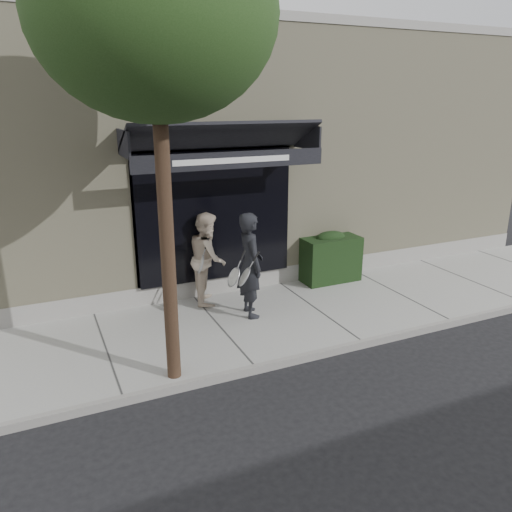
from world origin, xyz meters
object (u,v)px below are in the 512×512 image
pedestrian_front (250,265)px  hedge (330,257)px  street_tree (154,16)px  pedestrian_back (208,258)px

pedestrian_front → hedge: bearing=22.8°
hedge → pedestrian_front: size_ratio=0.66×
street_tree → pedestrian_front: (1.92, 1.55, -3.87)m
hedge → pedestrian_back: pedestrian_back is taller
pedestrian_front → street_tree: bearing=-141.0°
hedge → pedestrian_front: 2.62m
pedestrian_front → pedestrian_back: 1.08m
pedestrian_front → pedestrian_back: size_ratio=1.08×
pedestrian_back → pedestrian_front: bearing=-62.3°
street_tree → pedestrian_back: street_tree is taller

